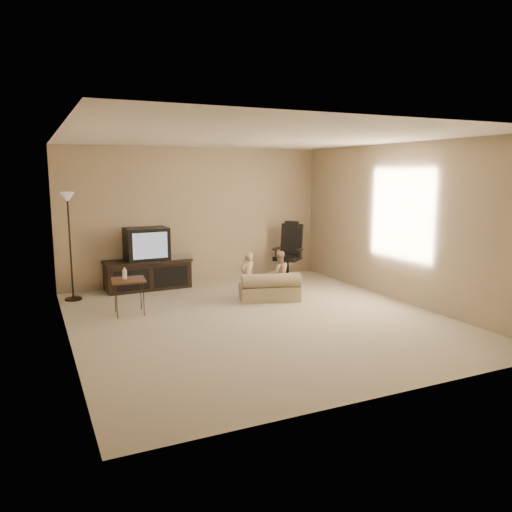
{
  "coord_description": "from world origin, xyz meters",
  "views": [
    {
      "loc": [
        -2.87,
        -6.17,
        2.02
      ],
      "look_at": [
        0.25,
        0.6,
        0.79
      ],
      "focal_mm": 35.0,
      "sensor_mm": 36.0,
      "label": 1
    }
  ],
  "objects_px": {
    "floor_lamp": "(69,222)",
    "child_sofa": "(270,289)",
    "office_chair": "(289,259)",
    "tv_stand": "(148,264)",
    "toddler_left": "(248,276)",
    "toddler_right": "(279,273)",
    "side_table": "(128,280)"
  },
  "relations": [
    {
      "from": "office_chair",
      "to": "toddler_right",
      "type": "relative_size",
      "value": 1.47
    },
    {
      "from": "side_table",
      "to": "child_sofa",
      "type": "distance_m",
      "value": 2.24
    },
    {
      "from": "child_sofa",
      "to": "toddler_right",
      "type": "xyz_separation_m",
      "value": [
        0.28,
        0.22,
        0.19
      ]
    },
    {
      "from": "tv_stand",
      "to": "office_chair",
      "type": "xyz_separation_m",
      "value": [
        2.66,
        -0.33,
        -0.05
      ]
    },
    {
      "from": "tv_stand",
      "to": "floor_lamp",
      "type": "distance_m",
      "value": 1.55
    },
    {
      "from": "floor_lamp",
      "to": "toddler_left",
      "type": "distance_m",
      "value": 2.97
    },
    {
      "from": "child_sofa",
      "to": "toddler_left",
      "type": "distance_m",
      "value": 0.41
    },
    {
      "from": "tv_stand",
      "to": "child_sofa",
      "type": "distance_m",
      "value": 2.3
    },
    {
      "from": "side_table",
      "to": "child_sofa",
      "type": "bearing_deg",
      "value": -3.83
    },
    {
      "from": "toddler_left",
      "to": "toddler_right",
      "type": "relative_size",
      "value": 1.02
    },
    {
      "from": "side_table",
      "to": "toddler_right",
      "type": "distance_m",
      "value": 2.5
    },
    {
      "from": "tv_stand",
      "to": "toddler_left",
      "type": "height_order",
      "value": "tv_stand"
    },
    {
      "from": "office_chair",
      "to": "tv_stand",
      "type": "bearing_deg",
      "value": -138.01
    },
    {
      "from": "side_table",
      "to": "toddler_left",
      "type": "relative_size",
      "value": 0.91
    },
    {
      "from": "side_table",
      "to": "toddler_left",
      "type": "height_order",
      "value": "toddler_left"
    },
    {
      "from": "tv_stand",
      "to": "toddler_right",
      "type": "xyz_separation_m",
      "value": [
        1.87,
        -1.43,
        -0.07
      ]
    },
    {
      "from": "floor_lamp",
      "to": "child_sofa",
      "type": "distance_m",
      "value": 3.37
    },
    {
      "from": "toddler_right",
      "to": "child_sofa",
      "type": "bearing_deg",
      "value": 47.81
    },
    {
      "from": "child_sofa",
      "to": "floor_lamp",
      "type": "bearing_deg",
      "value": 171.11
    },
    {
      "from": "side_table",
      "to": "child_sofa",
      "type": "height_order",
      "value": "side_table"
    },
    {
      "from": "child_sofa",
      "to": "tv_stand",
      "type": "bearing_deg",
      "value": 150.58
    },
    {
      "from": "office_chair",
      "to": "floor_lamp",
      "type": "bearing_deg",
      "value": -131.69
    },
    {
      "from": "tv_stand",
      "to": "toddler_left",
      "type": "relative_size",
      "value": 1.99
    },
    {
      "from": "office_chair",
      "to": "floor_lamp",
      "type": "height_order",
      "value": "floor_lamp"
    },
    {
      "from": "tv_stand",
      "to": "floor_lamp",
      "type": "height_order",
      "value": "floor_lamp"
    },
    {
      "from": "child_sofa",
      "to": "side_table",
      "type": "bearing_deg",
      "value": -167.4
    },
    {
      "from": "side_table",
      "to": "floor_lamp",
      "type": "height_order",
      "value": "floor_lamp"
    },
    {
      "from": "toddler_left",
      "to": "floor_lamp",
      "type": "bearing_deg",
      "value": -42.32
    },
    {
      "from": "tv_stand",
      "to": "toddler_left",
      "type": "distance_m",
      "value": 1.94
    },
    {
      "from": "office_chair",
      "to": "side_table",
      "type": "xyz_separation_m",
      "value": [
        -3.27,
        -1.17,
        0.1
      ]
    },
    {
      "from": "tv_stand",
      "to": "toddler_right",
      "type": "height_order",
      "value": "tv_stand"
    },
    {
      "from": "floor_lamp",
      "to": "child_sofa",
      "type": "xyz_separation_m",
      "value": [
        2.88,
        -1.36,
        -1.08
      ]
    }
  ]
}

